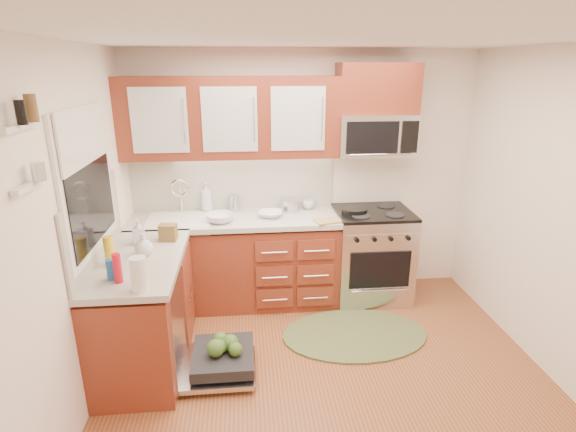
{
  "coord_description": "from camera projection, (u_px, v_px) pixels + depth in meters",
  "views": [
    {
      "loc": [
        -0.6,
        -2.77,
        2.34
      ],
      "look_at": [
        -0.25,
        0.85,
        1.12
      ],
      "focal_mm": 28.0,
      "sensor_mm": 36.0,
      "label": 1
    }
  ],
  "objects": [
    {
      "name": "floor",
      "position": [
        331.0,
        390.0,
        3.41
      ],
      "size": [
        3.5,
        3.5,
        0.0
      ],
      "primitive_type": "plane",
      "color": "brown",
      "rests_on": "ground"
    },
    {
      "name": "ceiling",
      "position": [
        345.0,
        37.0,
        2.61
      ],
      "size": [
        3.5,
        3.5,
        0.0
      ],
      "primitive_type": "plane",
      "rotation": [
        3.14,
        0.0,
        0.0
      ],
      "color": "white",
      "rests_on": "ground"
    },
    {
      "name": "wall_back",
      "position": [
        303.0,
        176.0,
        4.66
      ],
      "size": [
        3.5,
        0.04,
        2.5
      ],
      "primitive_type": "cube",
      "color": "white",
      "rests_on": "ground"
    },
    {
      "name": "wall_left",
      "position": [
        66.0,
        247.0,
        2.85
      ],
      "size": [
        0.04,
        3.5,
        2.5
      ],
      "primitive_type": "cube",
      "color": "white",
      "rests_on": "ground"
    },
    {
      "name": "base_cabinet_back",
      "position": [
        236.0,
        264.0,
        4.57
      ],
      "size": [
        2.05,
        0.6,
        0.85
      ],
      "primitive_type": "cube",
      "color": "maroon",
      "rests_on": "ground"
    },
    {
      "name": "base_cabinet_left",
      "position": [
        144.0,
        315.0,
        3.63
      ],
      "size": [
        0.6,
        1.25,
        0.85
      ],
      "primitive_type": "cube",
      "color": "maroon",
      "rests_on": "ground"
    },
    {
      "name": "countertop_back",
      "position": [
        234.0,
        220.0,
        4.41
      ],
      "size": [
        2.07,
        0.64,
        0.05
      ],
      "primitive_type": "cube",
      "color": "beige",
      "rests_on": "base_cabinet_back"
    },
    {
      "name": "countertop_left",
      "position": [
        140.0,
        261.0,
        3.48
      ],
      "size": [
        0.64,
        1.27,
        0.05
      ],
      "primitive_type": "cube",
      "color": "beige",
      "rests_on": "base_cabinet_left"
    },
    {
      "name": "backsplash_back",
      "position": [
        233.0,
        182.0,
        4.59
      ],
      "size": [
        2.05,
        0.02,
        0.57
      ],
      "primitive_type": "cube",
      "color": "#B0AD9E",
      "rests_on": "ground"
    },
    {
      "name": "backsplash_left",
      "position": [
        95.0,
        225.0,
        3.36
      ],
      "size": [
        0.02,
        1.25,
        0.57
      ],
      "primitive_type": "cube",
      "color": "#B0AD9E",
      "rests_on": "ground"
    },
    {
      "name": "upper_cabinets",
      "position": [
        230.0,
        118.0,
        4.23
      ],
      "size": [
        2.05,
        0.35,
        0.75
      ],
      "primitive_type": null,
      "color": "maroon",
      "rests_on": "ground"
    },
    {
      "name": "cabinet_over_mw",
      "position": [
        377.0,
        88.0,
        4.28
      ],
      "size": [
        0.76,
        0.35,
        0.47
      ],
      "primitive_type": "cube",
      "color": "maroon",
      "rests_on": "ground"
    },
    {
      "name": "range",
      "position": [
        371.0,
        254.0,
        4.67
      ],
      "size": [
        0.76,
        0.64,
        0.95
      ],
      "primitive_type": null,
      "color": "silver",
      "rests_on": "ground"
    },
    {
      "name": "microwave",
      "position": [
        375.0,
        135.0,
        4.39
      ],
      "size": [
        0.76,
        0.38,
        0.4
      ],
      "primitive_type": null,
      "color": "silver",
      "rests_on": "ground"
    },
    {
      "name": "sink",
      "position": [
        180.0,
        232.0,
        4.38
      ],
      "size": [
        0.62,
        0.5,
        0.26
      ],
      "primitive_type": null,
      "color": "white",
      "rests_on": "ground"
    },
    {
      "name": "dishwasher",
      "position": [
        218.0,
        361.0,
        3.58
      ],
      "size": [
        0.7,
        0.6,
        0.2
      ],
      "primitive_type": null,
      "color": "silver",
      "rests_on": "ground"
    },
    {
      "name": "window",
      "position": [
        87.0,
        181.0,
        3.23
      ],
      "size": [
        0.03,
        1.05,
        1.05
      ],
      "primitive_type": null,
      "color": "white",
      "rests_on": "ground"
    },
    {
      "name": "window_blind",
      "position": [
        84.0,
        135.0,
        3.12
      ],
      "size": [
        0.02,
        0.96,
        0.4
      ],
      "primitive_type": "cube",
      "color": "white",
      "rests_on": "ground"
    },
    {
      "name": "shelf_upper",
      "position": [
        22.0,
        126.0,
        2.27
      ],
      "size": [
        0.04,
        0.4,
        0.03
      ],
      "primitive_type": "cube",
      "color": "white",
      "rests_on": "ground"
    },
    {
      "name": "shelf_lower",
      "position": [
        32.0,
        184.0,
        2.36
      ],
      "size": [
        0.04,
        0.4,
        0.03
      ],
      "primitive_type": "cube",
      "color": "white",
      "rests_on": "ground"
    },
    {
      "name": "rug",
      "position": [
        354.0,
        334.0,
        4.1
      ],
      "size": [
        1.52,
        1.23,
        0.02
      ],
      "primitive_type": null,
      "rotation": [
        0.0,
        0.0,
        0.32
      ],
      "color": "#606D3E",
      "rests_on": "ground"
    },
    {
      "name": "skillet",
      "position": [
        354.0,
        210.0,
        4.47
      ],
      "size": [
        0.28,
        0.28,
        0.05
      ],
      "primitive_type": "cylinder",
      "rotation": [
        0.0,
        0.0,
        0.11
      ],
      "color": "black",
      "rests_on": "range"
    },
    {
      "name": "stock_pot",
      "position": [
        290.0,
        205.0,
        4.59
      ],
      "size": [
        0.22,
        0.22,
        0.12
      ],
      "primitive_type": "cylinder",
      "rotation": [
        0.0,
        0.0,
        0.16
      ],
      "color": "silver",
      "rests_on": "countertop_back"
    },
    {
      "name": "cutting_board",
      "position": [
        329.0,
        221.0,
        4.28
      ],
      "size": [
        0.29,
        0.23,
        0.02
      ],
      "primitive_type": "cube",
      "rotation": [
        0.0,
        0.0,
        0.25
      ],
      "color": "#A2834A",
      "rests_on": "countertop_back"
    },
    {
      "name": "canister",
      "position": [
        234.0,
        203.0,
        4.58
      ],
      "size": [
        0.12,
        0.12,
        0.17
      ],
      "primitive_type": "cylinder",
      "rotation": [
        0.0,
        0.0,
        0.18
      ],
      "color": "silver",
      "rests_on": "countertop_back"
    },
    {
      "name": "paper_towel_roll",
      "position": [
        139.0,
        274.0,
        2.94
      ],
      "size": [
        0.12,
        0.12,
        0.24
      ],
      "primitive_type": "cylinder",
      "rotation": [
        0.0,
        0.0,
        -0.14
      ],
      "color": "white",
      "rests_on": "countertop_left"
    },
    {
      "name": "mustard_bottle",
      "position": [
        109.0,
        251.0,
        3.32
      ],
      "size": [
        0.09,
        0.09,
        0.23
      ],
      "primitive_type": "cylinder",
      "rotation": [
        0.0,
        0.0,
        0.24
      ],
      "color": "yellow",
      "rests_on": "countertop_left"
    },
    {
      "name": "red_bottle",
      "position": [
        118.0,
        268.0,
        3.05
      ],
      "size": [
        0.06,
        0.06,
        0.21
      ],
      "primitive_type": "cylinder",
      "rotation": [
        0.0,
        0.0,
        -0.02
      ],
      "color": "red",
      "rests_on": "countertop_left"
    },
    {
      "name": "wooden_box",
      "position": [
        168.0,
        232.0,
        3.81
      ],
      "size": [
        0.15,
        0.12,
        0.14
      ],
      "primitive_type": "cube",
      "rotation": [
        0.0,
        0.0,
        -0.11
      ],
      "color": "brown",
      "rests_on": "countertop_left"
    },
    {
      "name": "blue_carton",
      "position": [
        114.0,
        269.0,
        3.11
      ],
      "size": [
        0.1,
        0.08,
        0.15
      ],
      "primitive_type": "cube",
      "rotation": [
        0.0,
        0.0,
        0.29
      ],
      "color": "#235DA6",
      "rests_on": "countertop_left"
    },
    {
      "name": "bowl_a",
      "position": [
        271.0,
        214.0,
        4.42
      ],
      "size": [
        0.27,
        0.27,
        0.06
      ],
      "primitive_type": "imported",
      "rotation": [
        0.0,
        0.0,
        -0.19
      ],
      "color": "#999999",
      "rests_on": "countertop_back"
    },
    {
      "name": "bowl_b",
      "position": [
        220.0,
        218.0,
        4.26
      ],
      "size": [
        0.33,
        0.33,
        0.08
      ],
      "primitive_type": "imported",
      "rotation": [
        0.0,
        0.0,
        0.3
      ],
      "color": "#999999",
      "rests_on": "countertop_back"
    },
    {
      "name": "cup",
      "position": [
        308.0,
        204.0,
        4.66
      ],
      "size": [
        0.13,
        0.13,
        0.1
      ],
      "primitive_type": "imported",
      "rotation": [
        0.0,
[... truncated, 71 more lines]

